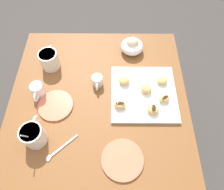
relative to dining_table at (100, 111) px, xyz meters
name	(u,v)px	position (x,y,z in m)	size (l,w,h in m)	color
ground_plane	(104,144)	(0.00, 0.00, -0.59)	(8.00, 8.00, 0.00)	#423D38
dining_table	(100,111)	(0.00, 0.00, 0.00)	(0.90, 0.86, 0.73)	brown
pastry_plate_square	(144,93)	(0.03, -0.22, 0.15)	(0.31, 0.31, 0.02)	white
coffee_mug_cream_left	(33,135)	(-0.20, 0.26, 0.19)	(0.13, 0.09, 0.15)	silver
coffee_mug_cream_right	(49,59)	(0.20, 0.26, 0.19)	(0.14, 0.10, 0.09)	silver
cream_pitcher_white	(38,90)	(0.03, 0.29, 0.18)	(0.10, 0.06, 0.07)	white
ice_cream_bowl	(132,46)	(0.31, -0.17, 0.18)	(0.12, 0.12, 0.09)	white
chocolate_sauce_pitcher	(97,80)	(0.09, 0.01, 0.17)	(0.09, 0.05, 0.06)	white
saucer_coral_left	(55,105)	(-0.04, 0.20, 0.14)	(0.17, 0.17, 0.01)	#E5704C
saucer_coral_right	(122,160)	(-0.29, -0.11, 0.14)	(0.18, 0.18, 0.01)	#E5704C
loose_spoon_near_saucer	(58,150)	(-0.25, 0.16, 0.14)	(0.12, 0.12, 0.01)	silver
beignet_0	(162,80)	(0.09, -0.31, 0.17)	(0.05, 0.05, 0.03)	#E5B260
beignet_1	(146,89)	(0.04, -0.23, 0.17)	(0.05, 0.05, 0.04)	#E5B260
beignet_2	(164,99)	(-0.01, -0.31, 0.17)	(0.05, 0.04, 0.03)	#E5B260
chocolate_drizzle_2	(165,97)	(-0.01, -0.31, 0.19)	(0.04, 0.01, 0.01)	#381E11
beignet_3	(153,110)	(-0.07, -0.25, 0.17)	(0.05, 0.05, 0.03)	#E5B260
chocolate_drizzle_3	(154,108)	(-0.07, -0.25, 0.19)	(0.03, 0.02, 0.01)	#381E11
beignet_4	(120,105)	(-0.05, -0.10, 0.17)	(0.06, 0.04, 0.03)	#E5B260
chocolate_drizzle_4	(120,103)	(-0.05, -0.10, 0.19)	(0.04, 0.01, 0.01)	#381E11
beignet_5	(124,81)	(0.09, -0.13, 0.17)	(0.05, 0.05, 0.03)	#E5B260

